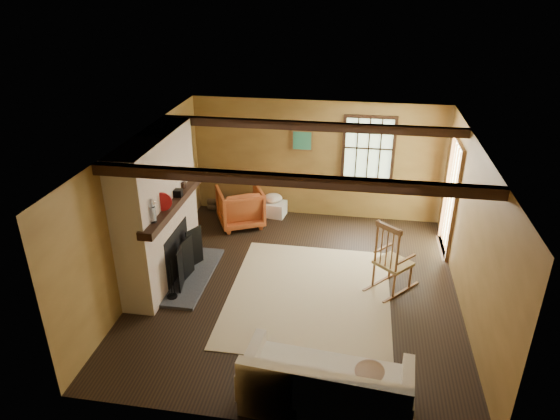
% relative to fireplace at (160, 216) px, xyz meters
% --- Properties ---
extents(ground, '(5.50, 5.50, 0.00)m').
position_rel_fireplace_xyz_m(ground, '(2.23, 0.00, -1.10)').
color(ground, black).
rests_on(ground, ground).
extents(room_envelope, '(5.02, 5.52, 2.44)m').
position_rel_fireplace_xyz_m(room_envelope, '(2.45, 0.26, 0.53)').
color(room_envelope, olive).
rests_on(room_envelope, ground).
extents(fireplace, '(1.02, 2.30, 2.40)m').
position_rel_fireplace_xyz_m(fireplace, '(0.00, 0.00, 0.00)').
color(fireplace, '#9D623D').
rests_on(fireplace, ground).
extents(rug, '(2.50, 3.00, 0.01)m').
position_rel_fireplace_xyz_m(rug, '(2.43, -0.20, -1.10)').
color(rug, '#CBB987').
rests_on(rug, ground).
extents(rocking_chair, '(0.91, 0.95, 1.20)m').
position_rel_fireplace_xyz_m(rocking_chair, '(3.67, 0.19, -0.60)').
color(rocking_chair, '#A59050').
rests_on(rocking_chair, ground).
extents(sofa, '(1.99, 1.02, 0.78)m').
position_rel_fireplace_xyz_m(sofa, '(2.85, -2.40, -0.83)').
color(sofa, white).
rests_on(sofa, ground).
extents(firewood_pile, '(0.69, 0.12, 0.25)m').
position_rel_fireplace_xyz_m(firewood_pile, '(0.28, 2.60, -0.98)').
color(firewood_pile, brown).
rests_on(firewood_pile, ground).
extents(laundry_basket, '(0.55, 0.45, 0.30)m').
position_rel_fireplace_xyz_m(laundry_basket, '(1.37, 2.55, -0.95)').
color(laundry_basket, white).
rests_on(laundry_basket, ground).
extents(basket_pillow, '(0.46, 0.42, 0.19)m').
position_rel_fireplace_xyz_m(basket_pillow, '(1.37, 2.55, -0.71)').
color(basket_pillow, white).
rests_on(basket_pillow, laundry_basket).
extents(armchair, '(1.13, 1.14, 0.78)m').
position_rel_fireplace_xyz_m(armchair, '(0.79, 2.03, -0.71)').
color(armchair, '#BF6026').
rests_on(armchair, ground).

